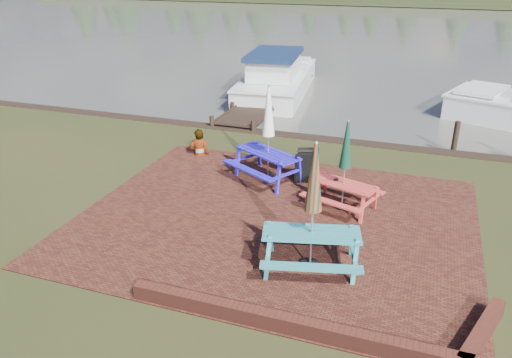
{
  "coord_description": "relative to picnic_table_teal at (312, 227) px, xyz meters",
  "views": [
    {
      "loc": [
        2.99,
        -8.87,
        5.6
      ],
      "look_at": [
        -0.46,
        0.94,
        1.0
      ],
      "focal_mm": 35.0,
      "sensor_mm": 36.0,
      "label": 1
    }
  ],
  "objects": [
    {
      "name": "boat_jetty",
      "position": [
        -4.92,
        13.69,
        -0.44
      ],
      "size": [
        3.59,
        8.07,
        2.26
      ],
      "rotation": [
        0.0,
        0.0,
        0.12
      ],
      "color": "silver",
      "rests_on": "ground"
    },
    {
      "name": "water",
      "position": [
        -1.23,
        37.66,
        -0.92
      ],
      "size": [
        120.0,
        60.0,
        0.02
      ],
      "primitive_type": "cube",
      "color": "#414038",
      "rests_on": "ground"
    },
    {
      "name": "chalkboard",
      "position": [
        -1.08,
        3.96,
        -0.44
      ],
      "size": [
        0.62,
        0.73,
        0.93
      ],
      "rotation": [
        0.0,
        0.0,
        0.37
      ],
      "color": "black",
      "rests_on": "ground"
    },
    {
      "name": "picnic_table_blue",
      "position": [
        -2.13,
        3.81,
        0.0
      ],
      "size": [
        2.47,
        2.39,
        2.62
      ],
      "rotation": [
        0.0,
        0.0,
        -0.51
      ],
      "color": "#2319BF",
      "rests_on": "ground"
    },
    {
      "name": "brick_wall",
      "position": [
        0.91,
        -1.76,
        -0.77
      ],
      "size": [
        6.21,
        1.79,
        0.3
      ],
      "color": "#4C1E16",
      "rests_on": "ground"
    },
    {
      "name": "person",
      "position": [
        -4.71,
        4.87,
        -0.08
      ],
      "size": [
        0.71,
        0.59,
        1.68
      ],
      "primitive_type": "imported",
      "rotation": [
        0.0,
        0.0,
        3.51
      ],
      "color": "gray",
      "rests_on": "ground"
    },
    {
      "name": "paving",
      "position": [
        -1.23,
        1.66,
        -0.91
      ],
      "size": [
        9.0,
        7.5,
        0.02
      ],
      "primitive_type": "cube",
      "color": "#361511",
      "rests_on": "ground"
    },
    {
      "name": "picnic_table_teal",
      "position": [
        0.0,
        0.0,
        0.0
      ],
      "size": [
        2.23,
        2.08,
        2.61
      ],
      "rotation": [
        0.0,
        0.0,
        0.25
      ],
      "color": "teal",
      "rests_on": "ground"
    },
    {
      "name": "jetty",
      "position": [
        -4.73,
        11.93,
        -0.8
      ],
      "size": [
        1.76,
        9.08,
        1.0
      ],
      "color": "black",
      "rests_on": "ground"
    },
    {
      "name": "picnic_table_red",
      "position": [
        0.13,
        2.75,
        -0.14
      ],
      "size": [
        1.97,
        1.86,
        2.22
      ],
      "rotation": [
        0.0,
        0.0,
        -0.32
      ],
      "color": "#C53732",
      "rests_on": "ground"
    },
    {
      "name": "ground",
      "position": [
        -1.23,
        0.66,
        -0.92
      ],
      "size": [
        120.0,
        120.0,
        0.0
      ],
      "primitive_type": "plane",
      "color": "black",
      "rests_on": "ground"
    }
  ]
}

